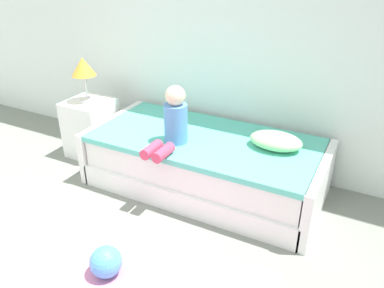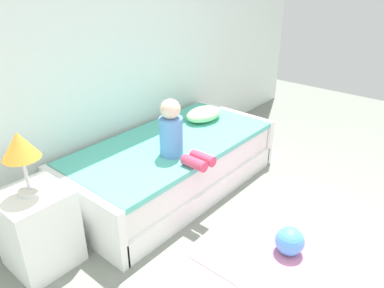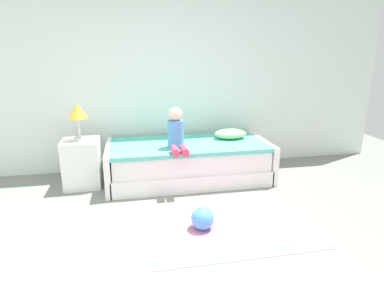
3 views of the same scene
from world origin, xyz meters
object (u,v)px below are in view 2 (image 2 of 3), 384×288
(nightstand, at_px, (39,229))
(table_lamp, at_px, (20,148))
(bed, at_px, (172,165))
(child_figure, at_px, (175,134))
(pillow, at_px, (204,114))
(toy_ball, at_px, (290,241))

(nightstand, xyz_separation_m, table_lamp, (0.00, 0.00, 0.64))
(bed, distance_m, nightstand, 1.35)
(bed, xyz_separation_m, nightstand, (-1.35, 0.03, 0.05))
(child_figure, distance_m, pillow, 0.87)
(toy_ball, bearing_deg, bed, 85.46)
(bed, bearing_deg, pillow, 9.41)
(bed, relative_size, pillow, 4.80)
(bed, xyz_separation_m, pillow, (0.60, 0.10, 0.32))
(table_lamp, bearing_deg, child_figure, -12.42)
(nightstand, bearing_deg, child_figure, -12.42)
(nightstand, xyz_separation_m, toy_ball, (1.25, -1.33, -0.19))
(nightstand, relative_size, table_lamp, 1.33)
(nightstand, xyz_separation_m, child_figure, (1.16, -0.26, 0.40))
(nightstand, relative_size, toy_ball, 2.72)
(bed, xyz_separation_m, toy_ball, (-0.10, -1.30, -0.14))
(bed, relative_size, nightstand, 3.52)
(bed, height_order, nightstand, nightstand)
(child_figure, bearing_deg, toy_ball, -85.31)
(pillow, height_order, toy_ball, pillow)
(nightstand, bearing_deg, pillow, 2.15)
(nightstand, height_order, child_figure, child_figure)
(table_lamp, distance_m, toy_ball, 2.00)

